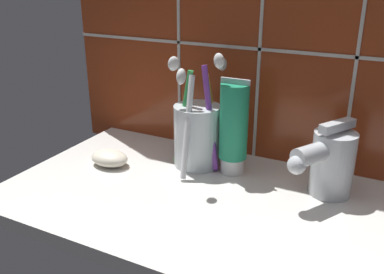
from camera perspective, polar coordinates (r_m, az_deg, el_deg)
name	(u,v)px	position (r cm, az deg, el deg)	size (l,w,h in cm)	color
sink_counter	(205,202)	(61.31, 1.71, -8.63)	(57.48, 33.68, 2.00)	silver
tile_wall_backsplash	(255,6)	(69.01, 8.40, 16.92)	(67.48, 1.72, 52.97)	#933819
toothbrush_cup	(197,133)	(67.77, 0.72, 0.60)	(9.65, 13.73, 18.83)	silver
toothpaste_tube	(234,127)	(64.88, 5.57, 1.27)	(4.55, 4.33, 14.99)	white
sink_faucet	(329,161)	(61.79, 17.84, -3.11)	(7.74, 10.54, 10.78)	silver
soap_bar	(109,158)	(70.49, -10.95, -2.78)	(6.42, 4.57, 2.47)	silver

